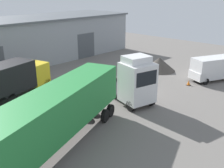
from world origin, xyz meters
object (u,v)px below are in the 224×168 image
object	(u,v)px
container_trailer_green	(61,110)
traffic_cone	(189,83)
tractor_unit_white	(134,82)
delivery_van_white	(212,68)
box_truck_yellow	(15,77)
gravel_pile	(159,64)

from	to	relation	value
container_trailer_green	traffic_cone	world-z (taller)	container_trailer_green
tractor_unit_white	delivery_van_white	bearing A→B (deg)	92.01
container_trailer_green	box_truck_yellow	bearing A→B (deg)	-121.72
tractor_unit_white	box_truck_yellow	size ratio (longest dim) A/B	1.00
box_truck_yellow	gravel_pile	world-z (taller)	box_truck_yellow
container_trailer_green	box_truck_yellow	size ratio (longest dim) A/B	1.72
tractor_unit_white	delivery_van_white	size ratio (longest dim) A/B	1.33
box_truck_yellow	gravel_pile	bearing A→B (deg)	-31.44
box_truck_yellow	tractor_unit_white	bearing A→B (deg)	-70.10
tractor_unit_white	delivery_van_white	xyz separation A→B (m)	(10.91, -2.32, -0.66)
delivery_van_white	traffic_cone	size ratio (longest dim) A/B	9.64
delivery_van_white	gravel_pile	bearing A→B (deg)	-58.47
tractor_unit_white	gravel_pile	size ratio (longest dim) A/B	1.75
delivery_van_white	gravel_pile	world-z (taller)	delivery_van_white
tractor_unit_white	container_trailer_green	xyz separation A→B (m)	(-8.38, -0.86, 0.49)
tractor_unit_white	traffic_cone	size ratio (longest dim) A/B	12.78
delivery_van_white	gravel_pile	xyz separation A→B (m)	(-0.71, 6.40, -0.59)
box_truck_yellow	traffic_cone	bearing A→B (deg)	-51.03
container_trailer_green	box_truck_yellow	xyz separation A→B (m)	(2.17, 10.04, -0.68)
tractor_unit_white	box_truck_yellow	xyz separation A→B (m)	(-6.21, 9.18, -0.18)
box_truck_yellow	traffic_cone	distance (m)	17.52
tractor_unit_white	delivery_van_white	distance (m)	11.17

